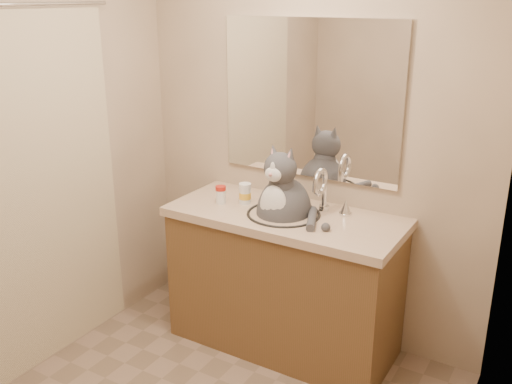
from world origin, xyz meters
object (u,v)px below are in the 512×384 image
pill_bottle_redcap (221,195)px  grey_canister (244,195)px  cat (283,207)px  pill_bottle_orange (245,194)px

pill_bottle_redcap → grey_canister: 0.14m
cat → pill_bottle_redcap: cat is taller
pill_bottle_orange → pill_bottle_redcap: bearing=-149.6°
cat → grey_canister: size_ratio=7.67×
cat → grey_canister: cat is taller
cat → grey_canister: bearing=172.2°
pill_bottle_redcap → pill_bottle_orange: (0.12, 0.07, 0.00)m
pill_bottle_orange → grey_canister: (-0.02, 0.03, -0.02)m
cat → pill_bottle_orange: (-0.27, 0.03, 0.02)m
pill_bottle_orange → grey_canister: 0.04m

